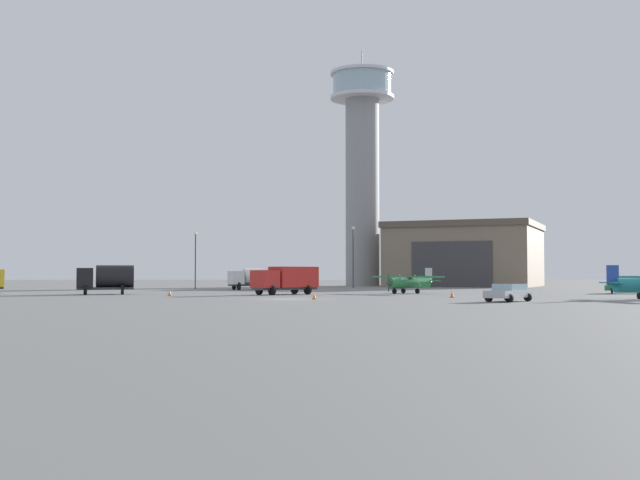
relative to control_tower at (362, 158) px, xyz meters
The scene contains 14 objects.
ground_plane 75.64m from the control_tower, 100.95° to the right, with size 400.00×400.00×0.00m, color slate.
control_tower is the anchor object (origin of this frame).
hangar 24.73m from the control_tower, 16.98° to the right, with size 31.11×30.40×10.60m.
airplane_green 57.52m from the control_tower, 90.49° to the right, with size 7.31×8.26×2.78m.
truck_fuel_tanker_white 42.74m from the control_tower, 119.16° to the right, with size 6.14×4.28×2.85m.
truck_fuel_tanker_black 67.25m from the control_tower, 120.38° to the right, with size 6.03×3.91×3.03m.
truck_box_red 62.04m from the control_tower, 103.61° to the right, with size 7.08×6.28×2.86m.
car_green 62.85m from the control_tower, 67.22° to the right, with size 4.66×3.41×1.37m.
car_silver 81.02m from the control_tower, 87.63° to the right, with size 4.53×4.62×1.37m.
light_post_west 40.99m from the control_tower, 135.30° to the right, with size 0.44×0.44×7.97m.
light_post_east 26.43m from the control_tower, 99.91° to the right, with size 0.44×0.44×9.18m.
traffic_cone_near_left 75.68m from the control_tower, 99.14° to the right, with size 0.36×0.36×0.63m.
traffic_cone_near_right 70.80m from the control_tower, 89.02° to the right, with size 0.36×0.36×0.71m.
traffic_cone_mid_apron 68.42m from the control_tower, 112.92° to the right, with size 0.36×0.36×0.55m.
Camera 1 is at (-0.60, -67.50, 2.18)m, focal length 44.63 mm.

